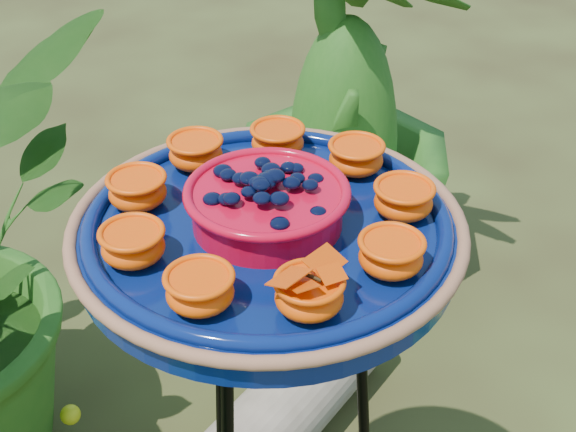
% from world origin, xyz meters
% --- Properties ---
extents(feeder_dish, '(0.47, 0.47, 0.11)m').
position_xyz_m(feeder_dish, '(-0.11, -0.14, 0.93)').
color(feeder_dish, '#061650').
rests_on(feeder_dish, tripod_stand).
extents(driftwood_log, '(0.59, 0.36, 0.19)m').
position_xyz_m(driftwood_log, '(0.21, 0.24, 0.09)').
color(driftwood_log, tan).
rests_on(driftwood_log, ground).
extents(shrub_back_right, '(0.81, 0.81, 1.05)m').
position_xyz_m(shrub_back_right, '(0.66, 0.65, 0.52)').
color(shrub_back_right, '#215416').
rests_on(shrub_back_right, ground).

